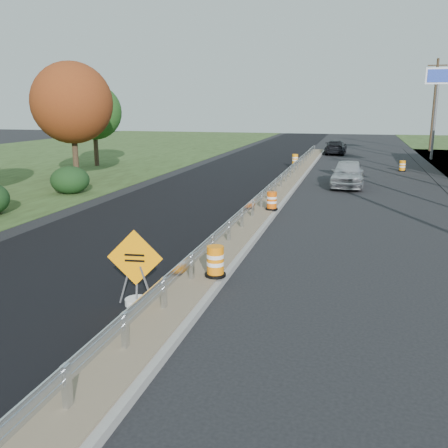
% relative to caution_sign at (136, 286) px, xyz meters
% --- Properties ---
extents(ground, '(140.00, 140.00, 0.00)m').
position_rel_caution_sign_xyz_m(ground, '(0.90, 7.54, -0.48)').
color(ground, black).
rests_on(ground, ground).
extents(milled_overlay, '(7.20, 120.00, 0.01)m').
position_rel_caution_sign_xyz_m(milled_overlay, '(-3.50, 17.54, -0.47)').
color(milled_overlay, black).
rests_on(milled_overlay, ground).
extents(median, '(1.60, 55.00, 0.23)m').
position_rel_caution_sign_xyz_m(median, '(0.90, 15.54, -0.37)').
color(median, gray).
rests_on(median, ground).
extents(guardrail, '(0.10, 46.15, 0.72)m').
position_rel_caution_sign_xyz_m(guardrail, '(0.90, 16.54, 0.25)').
color(guardrail, silver).
rests_on(guardrail, median).
extents(pylon_sign_north, '(2.20, 0.30, 7.90)m').
position_rel_caution_sign_xyz_m(pylon_sign_north, '(11.40, 37.54, 6.00)').
color(pylon_sign_north, slate).
rests_on(pylon_sign_north, ground).
extents(utility_pole_north, '(1.90, 0.26, 9.40)m').
position_rel_caution_sign_xyz_m(utility_pole_north, '(12.40, 46.54, 4.46)').
color(utility_pole_north, '#473523').
rests_on(utility_pole_north, ground).
extents(hedge_north, '(2.09, 2.09, 1.52)m').
position_rel_caution_sign_xyz_m(hedge_north, '(-10.10, 13.54, 0.28)').
color(hedge_north, black).
rests_on(hedge_north, ground).
extents(tree_near_red, '(4.95, 4.95, 7.35)m').
position_rel_caution_sign_xyz_m(tree_near_red, '(-12.10, 17.54, 4.39)').
color(tree_near_red, '#473523').
rests_on(tree_near_red, ground).
extents(tree_near_back, '(4.29, 4.29, 6.37)m').
position_rel_caution_sign_xyz_m(tree_near_back, '(-15.10, 25.54, 3.73)').
color(tree_near_back, '#473523').
rests_on(tree_near_back, ground).
extents(caution_sign, '(1.36, 0.57, 1.88)m').
position_rel_caution_sign_xyz_m(caution_sign, '(0.00, 0.00, 0.00)').
color(caution_sign, white).
rests_on(caution_sign, ground).
extents(barrel_median_near, '(0.57, 0.57, 0.84)m').
position_rel_caution_sign_xyz_m(barrel_median_near, '(1.45, 1.89, 0.15)').
color(barrel_median_near, black).
rests_on(barrel_median_near, median).
extents(barrel_median_mid, '(0.54, 0.54, 0.80)m').
position_rel_caution_sign_xyz_m(barrel_median_mid, '(1.45, 11.02, 0.13)').
color(barrel_median_mid, black).
rests_on(barrel_median_mid, median).
extents(barrel_median_far, '(0.56, 0.56, 0.82)m').
position_rel_caution_sign_xyz_m(barrel_median_far, '(0.35, 28.46, 0.14)').
color(barrel_median_far, black).
rests_on(barrel_median_far, median).
extents(barrel_shoulder_mid, '(0.53, 0.53, 0.78)m').
position_rel_caution_sign_xyz_m(barrel_shoulder_mid, '(8.24, 28.31, -0.10)').
color(barrel_shoulder_mid, black).
rests_on(barrel_shoulder_mid, ground).
extents(car_silver, '(1.96, 4.70, 1.59)m').
position_rel_caution_sign_xyz_m(car_silver, '(4.51, 19.90, 0.32)').
color(car_silver, silver).
rests_on(car_silver, ground).
extents(car_dark_far, '(2.07, 4.84, 1.39)m').
position_rel_caution_sign_xyz_m(car_dark_far, '(2.91, 40.55, 0.22)').
color(car_dark_far, black).
rests_on(car_dark_far, ground).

